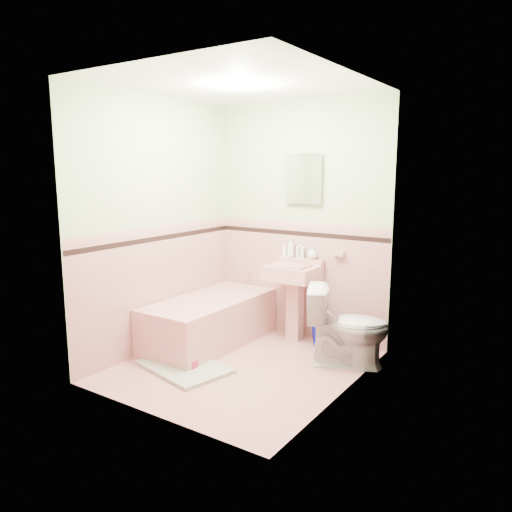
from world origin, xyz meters
The scene contains 32 objects.
floor centered at (0.00, 0.00, 0.00)m, with size 2.20×2.20×0.00m, color tan.
ceiling centered at (0.00, 0.00, 2.50)m, with size 2.20×2.20×0.00m, color white.
wall_back centered at (0.00, 1.10, 1.25)m, with size 2.50×2.50×0.00m, color #F4E3C7.
wall_front centered at (0.00, -1.10, 1.25)m, with size 2.50×2.50×0.00m, color #F4E3C7.
wall_left centered at (-1.00, 0.00, 1.25)m, with size 2.50×2.50×0.00m, color #F4E3C7.
wall_right centered at (1.00, 0.00, 1.25)m, with size 2.50×2.50×0.00m, color #F4E3C7.
wainscot_back centered at (0.00, 1.09, 0.60)m, with size 2.00×2.00×0.00m, color #D2938D.
wainscot_front centered at (0.00, -1.09, 0.60)m, with size 2.00×2.00×0.00m, color #D2938D.
wainscot_left centered at (-0.99, 0.00, 0.60)m, with size 2.20×2.20×0.00m, color #D2938D.
wainscot_right centered at (0.99, 0.00, 0.60)m, with size 2.20×2.20×0.00m, color #D2938D.
accent_back centered at (0.00, 1.08, 1.12)m, with size 2.00×2.00×0.00m, color black.
accent_front centered at (0.00, -1.08, 1.12)m, with size 2.00×2.00×0.00m, color black.
accent_left centered at (-0.98, 0.00, 1.12)m, with size 2.20×2.20×0.00m, color black.
accent_right centered at (0.98, 0.00, 1.12)m, with size 2.20×2.20×0.00m, color black.
cap_back centered at (0.00, 1.08, 1.22)m, with size 2.00×2.00×0.00m, color #D08685.
cap_front centered at (0.00, -1.08, 1.22)m, with size 2.00×2.00×0.00m, color #D08685.
cap_left centered at (-0.98, 0.00, 1.22)m, with size 2.20×2.20×0.00m, color #D08685.
cap_right centered at (0.98, 0.00, 1.22)m, with size 2.20×2.20×0.00m, color #D08685.
bathtub centered at (-0.63, 0.33, 0.23)m, with size 0.70×1.50×0.45m, color tan.
tub_faucet centered at (-0.63, 1.05, 0.63)m, with size 0.04×0.04×0.12m, color silver.
sink centered at (0.05, 0.86, 0.41)m, with size 0.52×0.48×0.81m, color tan, non-canonical shape.
sink_faucet centered at (0.05, 1.00, 0.95)m, with size 0.02×0.02×0.10m, color silver.
medicine_cabinet centered at (0.05, 1.07, 1.70)m, with size 0.40×0.04×0.50m, color white.
soap_dish centered at (0.47, 1.06, 0.95)m, with size 0.12×0.07×0.04m, color tan.
soap_bottle_left centered at (-0.07, 1.04, 0.97)m, with size 0.08×0.08×0.21m, color #B2B2B2.
soap_bottle_mid centered at (0.04, 1.04, 0.96)m, with size 0.08×0.08×0.18m, color #B2B2B2.
soap_bottle_right centered at (0.18, 1.04, 0.94)m, with size 0.11×0.11×0.14m, color #B2B2B2.
tube centered at (-0.15, 1.04, 0.93)m, with size 0.04×0.04×0.12m, color white.
toilet centered at (0.80, 0.57, 0.37)m, with size 0.42×0.73×0.75m, color white.
bucket centered at (0.39, 0.91, 0.12)m, with size 0.25×0.25×0.25m, color #00058C, non-canonical shape.
bath_mat centered at (-0.41, -0.33, 0.02)m, with size 0.82×0.55×0.03m, color #91A186.
shoe centered at (-0.35, -0.33, 0.07)m, with size 0.16×0.08×0.06m, color #BF1E59.
Camera 1 is at (2.49, -3.48, 1.80)m, focal length 34.39 mm.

